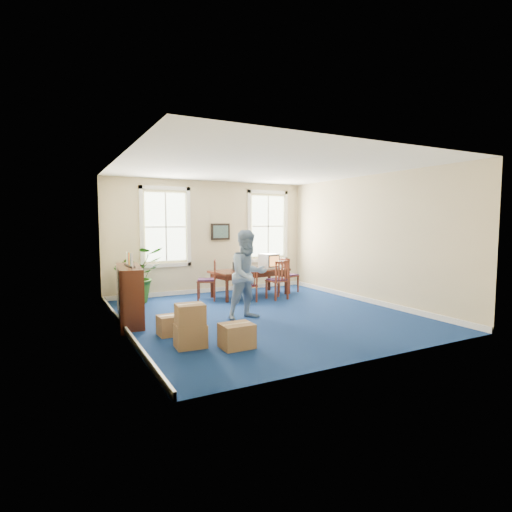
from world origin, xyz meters
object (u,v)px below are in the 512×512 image
chair_near_left (247,285)px  man (248,275)px  crt_tv (269,261)px  cardboard_boxes (199,322)px  conference_table (250,283)px  potted_plant (136,275)px  credenza (129,293)px

chair_near_left → man: man is taller
chair_near_left → man: size_ratio=0.47×
crt_tv → cardboard_boxes: (-3.34, -3.52, -0.56)m
cardboard_boxes → chair_near_left: bearing=50.4°
conference_table → chair_near_left: (-0.44, -0.73, 0.07)m
crt_tv → potted_plant: potted_plant is taller
conference_table → potted_plant: size_ratio=1.52×
potted_plant → man: bearing=-58.1°
crt_tv → man: (-1.83, -2.34, 0.00)m
crt_tv → man: man is taller
potted_plant → cardboard_boxes: 4.00m
crt_tv → man: 2.97m
chair_near_left → man: (-0.76, -1.56, 0.50)m
chair_near_left → potted_plant: potted_plant is taller
crt_tv → credenza: 4.38m
conference_table → man: man is taller
potted_plant → cardboard_boxes: bearing=-86.5°
crt_tv → cardboard_boxes: size_ratio=0.37×
chair_near_left → potted_plant: size_ratio=0.62×
man → cardboard_boxes: size_ratio=1.42×
chair_near_left → potted_plant: (-2.51, 1.24, 0.27)m
conference_table → potted_plant: bearing=162.3°
credenza → cardboard_boxes: credenza is taller
man → credenza: 2.44m
potted_plant → chair_near_left: bearing=-26.3°
chair_near_left → credenza: (-3.03, -0.73, 0.17)m
credenza → cardboard_boxes: (0.77, -2.01, -0.23)m
man → potted_plant: man is taller
chair_near_left → credenza: bearing=7.5°
conference_table → crt_tv: size_ratio=4.38×
man → potted_plant: 3.31m
conference_table → crt_tv: 0.85m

